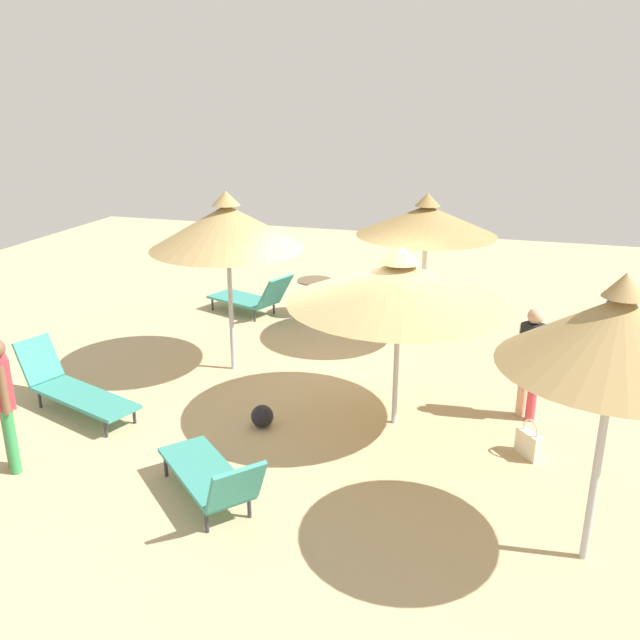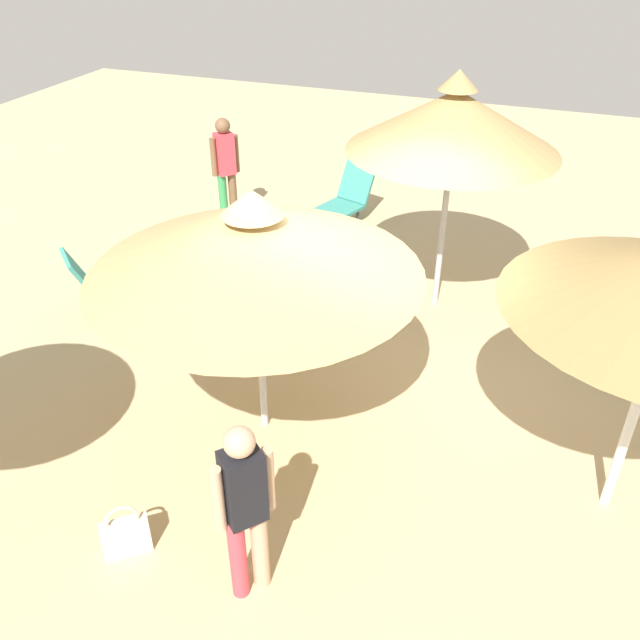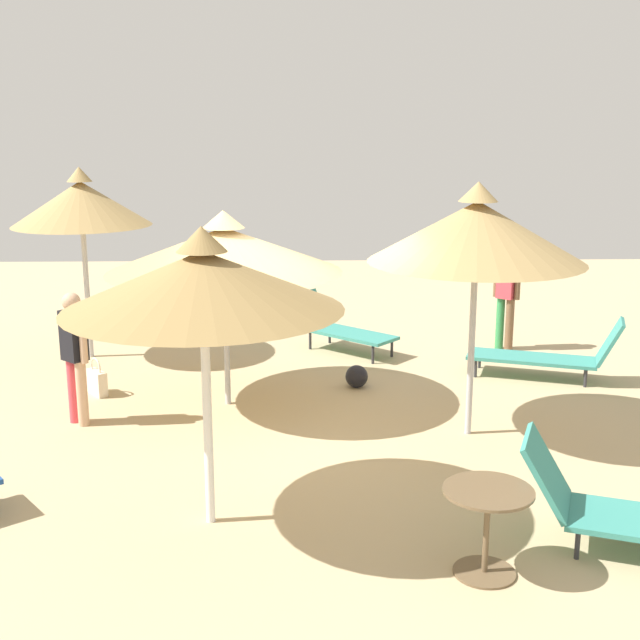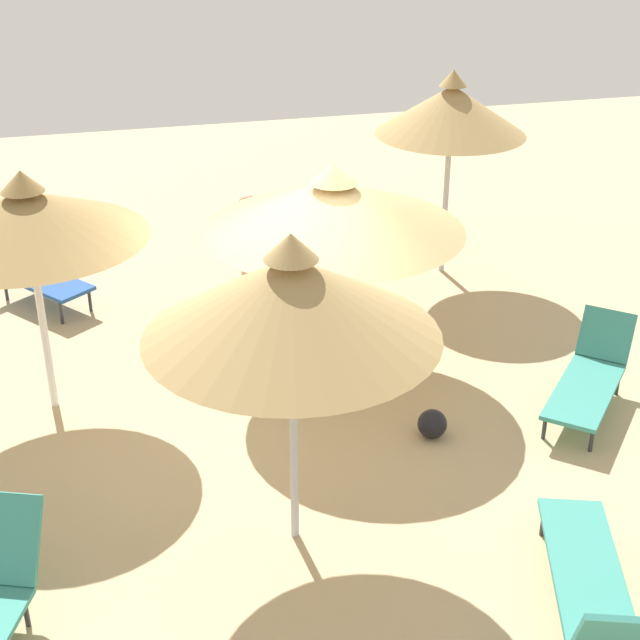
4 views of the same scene
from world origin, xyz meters
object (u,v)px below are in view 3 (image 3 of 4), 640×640
object	(u,v)px
parasol_umbrella_edge	(203,280)
parasol_umbrella_far_left	(477,232)
parasol_umbrella_back	(224,249)
person_standing_edge	(507,290)
lounge_chair_near_right	(339,327)
lounge_chair_near_left	(552,354)
parasol_umbrella_front	(81,203)
beach_ball	(357,376)
lounge_chair_center	(618,507)
person_standing_front	(75,350)
side_table_round	(487,516)
handbag	(97,381)

from	to	relation	value
parasol_umbrella_edge	parasol_umbrella_far_left	xyz separation A→B (m)	(-2.80, -2.11, 0.13)
parasol_umbrella_back	person_standing_edge	world-z (taller)	parasol_umbrella_back
lounge_chair_near_right	lounge_chair_near_left	size ratio (longest dim) A/B	0.78
parasol_umbrella_far_left	person_standing_edge	size ratio (longest dim) A/B	1.73
parasol_umbrella_edge	parasol_umbrella_front	xyz separation A→B (m)	(2.42, -5.49, 0.12)
lounge_chair_near_right	beach_ball	world-z (taller)	lounge_chair_near_right
lounge_chair_center	parasol_umbrella_front	bearing A→B (deg)	-45.59
lounge_chair_near_right	parasol_umbrella_front	bearing A→B (deg)	3.73
lounge_chair_near_left	person_standing_front	bearing A→B (deg)	14.48
parasol_umbrella_edge	side_table_round	xyz separation A→B (m)	(-2.32, 0.96, -1.74)
parasol_umbrella_back	person_standing_front	world-z (taller)	parasol_umbrella_back
handbag	parasol_umbrella_back	bearing A→B (deg)	167.03
handbag	parasol_umbrella_front	bearing A→B (deg)	-74.07
parasol_umbrella_far_left	side_table_round	bearing A→B (deg)	81.10
handbag	beach_ball	xyz separation A→B (m)	(-3.50, -0.22, -0.03)
beach_ball	lounge_chair_near_left	bearing A→B (deg)	-173.63
side_table_round	person_standing_front	bearing A→B (deg)	-40.16
parasol_umbrella_edge	handbag	world-z (taller)	parasol_umbrella_edge
person_standing_edge	side_table_round	distance (m)	6.95
parasol_umbrella_front	parasol_umbrella_far_left	distance (m)	6.21
parasol_umbrella_far_left	lounge_chair_near_left	size ratio (longest dim) A/B	1.35
lounge_chair_near_right	person_standing_edge	xyz separation A→B (m)	(-2.65, 0.00, 0.59)
parasol_umbrella_back	lounge_chair_center	distance (m)	5.52
lounge_chair_center	person_standing_front	size ratio (longest dim) A/B	1.20
person_standing_front	lounge_chair_center	bearing A→B (deg)	149.72
parasol_umbrella_back	side_table_round	bearing A→B (deg)	120.03
lounge_chair_center	beach_ball	size ratio (longest dim) A/B	6.25
handbag	parasol_umbrella_edge	bearing A→B (deg)	117.47
parasol_umbrella_back	lounge_chair_near_left	distance (m)	4.88
parasol_umbrella_edge	beach_ball	size ratio (longest dim) A/B	8.71
parasol_umbrella_front	side_table_round	distance (m)	8.22
person_standing_edge	beach_ball	xyz separation A→B (m)	(2.49, 1.88, -0.81)
lounge_chair_near_right	lounge_chair_center	distance (m)	6.66
person_standing_edge	person_standing_front	world-z (taller)	person_standing_edge
lounge_chair_near_left	beach_ball	distance (m)	2.81
parasol_umbrella_front	lounge_chair_center	bearing A→B (deg)	134.41
parasol_umbrella_back	handbag	bearing A→B (deg)	-12.97
parasol_umbrella_back	lounge_chair_center	size ratio (longest dim) A/B	1.51
parasol_umbrella_far_left	person_standing_front	world-z (taller)	parasol_umbrella_far_left
parasol_umbrella_front	parasol_umbrella_back	world-z (taller)	parasol_umbrella_front
parasol_umbrella_edge	parasol_umbrella_far_left	world-z (taller)	parasol_umbrella_far_left
lounge_chair_near_right	lounge_chair_center	world-z (taller)	lounge_chair_center
person_standing_front	beach_ball	xyz separation A→B (m)	(-3.46, -1.30, -0.77)
parasol_umbrella_front	person_standing_front	distance (m)	3.32
parasol_umbrella_edge	parasol_umbrella_far_left	bearing A→B (deg)	-142.91
lounge_chair_near_left	person_standing_front	size ratio (longest dim) A/B	1.34
lounge_chair_center	lounge_chair_near_left	world-z (taller)	lounge_chair_center
parasol_umbrella_front	lounge_chair_near_left	bearing A→B (deg)	169.04
parasol_umbrella_back	beach_ball	xyz separation A→B (m)	(-1.71, -0.63, -1.86)
person_standing_edge	person_standing_front	xyz separation A→B (m)	(5.95, 3.18, -0.05)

